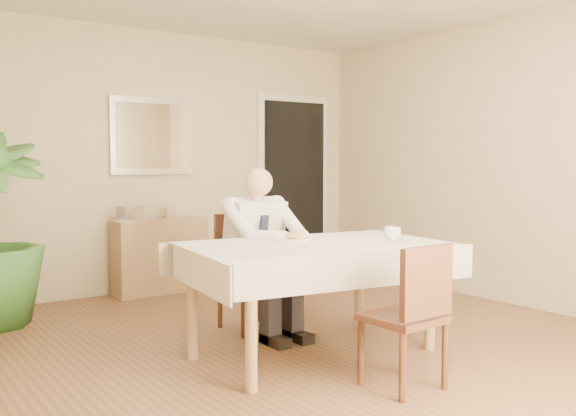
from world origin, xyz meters
TOP-DOWN VIEW (x-y plane):
  - room at (0.00, 0.00)m, footprint 5.00×5.02m
  - doorway at (1.55, 2.46)m, footprint 0.96×0.07m
  - mirror at (-0.17, 2.47)m, footprint 0.86×0.04m
  - dining_table at (-0.16, -0.18)m, footprint 1.85×1.24m
  - chair_far at (-0.16, 0.70)m, footprint 0.43×0.43m
  - chair_near at (-0.12, -1.05)m, footprint 0.42×0.42m
  - seated_man at (-0.16, 0.41)m, footprint 0.48×0.72m
  - plate at (-0.18, 0.04)m, footprint 0.26×0.26m
  - food at (-0.18, 0.04)m, footprint 0.14×0.14m
  - knife at (-0.14, -0.02)m, footprint 0.01×0.13m
  - fork at (-0.22, -0.02)m, footprint 0.01×0.13m
  - coffee_mug at (0.39, -0.35)m, footprint 0.15×0.15m
  - sideboard at (-0.17, 2.32)m, footprint 0.92×0.33m
  - photo_frame_left at (-0.56, 2.34)m, footprint 0.10×0.02m
  - photo_frame_center at (-0.37, 2.33)m, footprint 0.10×0.02m
  - photo_frame_right at (-0.04, 2.33)m, footprint 0.10×0.02m

SIDE VIEW (x-z plane):
  - sideboard at x=-0.17m, z-range 0.00..0.73m
  - chair_near at x=-0.12m, z-range 0.05..0.88m
  - chair_far at x=-0.16m, z-range 0.06..0.94m
  - dining_table at x=-0.16m, z-range 0.29..1.04m
  - seated_man at x=-0.16m, z-range 0.07..1.31m
  - plate at x=-0.18m, z-range 0.75..0.77m
  - knife at x=-0.14m, z-range 0.77..0.78m
  - fork at x=-0.22m, z-range 0.77..0.78m
  - food at x=-0.18m, z-range 0.76..0.81m
  - coffee_mug at x=0.39m, z-range 0.75..0.85m
  - photo_frame_left at x=-0.56m, z-range 0.73..0.87m
  - photo_frame_center at x=-0.37m, z-range 0.73..0.87m
  - photo_frame_right at x=-0.04m, z-range 0.73..0.87m
  - doorway at x=1.55m, z-range -0.05..2.05m
  - room at x=0.00m, z-range 0.00..2.60m
  - mirror at x=-0.17m, z-range 1.17..1.93m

